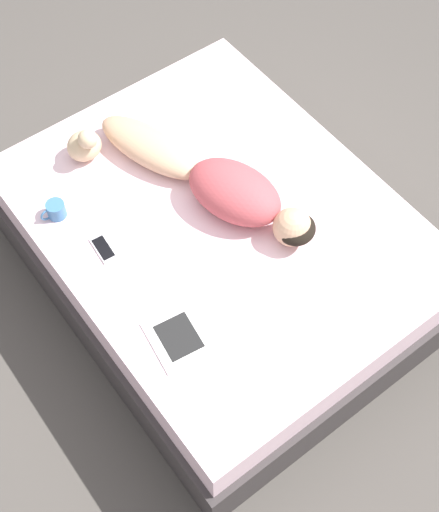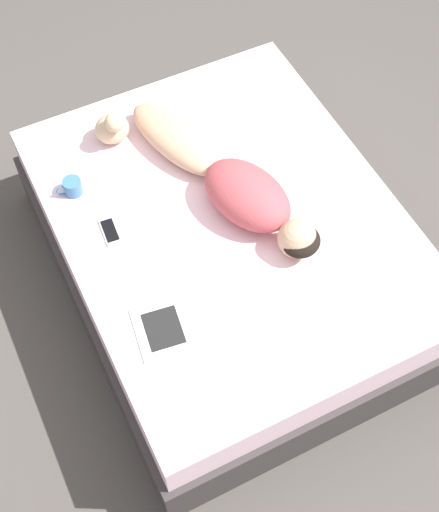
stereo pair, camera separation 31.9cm
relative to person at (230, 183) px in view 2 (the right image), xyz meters
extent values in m
plane|color=#4C4742|center=(0.07, 0.12, -0.65)|extent=(12.00, 12.00, 0.00)
cube|color=#383333|center=(0.07, 0.12, -0.48)|extent=(1.60, 2.03, 0.34)
cube|color=silver|center=(0.07, 0.12, -0.20)|extent=(1.54, 1.97, 0.22)
ellipsoid|color=tan|center=(0.11, -0.38, -0.02)|extent=(0.38, 0.64, 0.14)
ellipsoid|color=#B2474C|center=(-0.03, 0.11, 0.01)|extent=(0.43, 0.55, 0.21)
ellipsoid|color=black|center=(-0.13, 0.44, 0.00)|extent=(0.23, 0.22, 0.10)
sphere|color=tan|center=(-0.12, 0.42, 0.00)|extent=(0.18, 0.18, 0.18)
cube|color=white|center=(0.35, 0.55, -0.09)|extent=(0.27, 0.30, 0.01)
cube|color=white|center=(0.59, 0.52, -0.09)|extent=(0.27, 0.30, 0.01)
cube|color=black|center=(0.59, 0.52, -0.08)|extent=(0.18, 0.21, 0.00)
cylinder|color=teal|center=(0.67, -0.35, -0.05)|extent=(0.09, 0.09, 0.08)
cylinder|color=black|center=(0.67, -0.35, -0.02)|extent=(0.08, 0.08, 0.00)
torus|color=teal|center=(0.72, -0.35, -0.05)|extent=(0.07, 0.01, 0.07)
cube|color=silver|center=(0.60, -0.06, -0.09)|extent=(0.08, 0.16, 0.01)
cube|color=black|center=(0.60, -0.06, -0.08)|extent=(0.07, 0.13, 0.00)
ellipsoid|color=#D1B289|center=(0.37, -0.58, -0.02)|extent=(0.17, 0.16, 0.15)
sphere|color=#D1B289|center=(0.37, -0.52, 0.09)|extent=(0.10, 0.10, 0.10)
camera|label=1|loc=(1.25, 1.70, 2.65)|focal=50.00mm
camera|label=2|loc=(0.98, 1.86, 2.65)|focal=50.00mm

